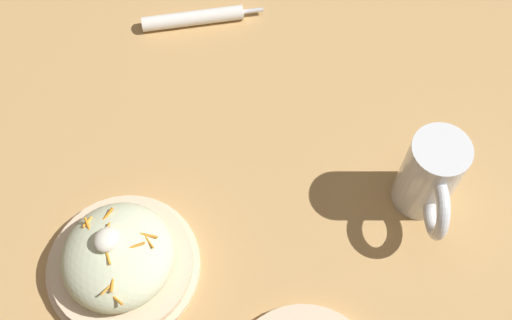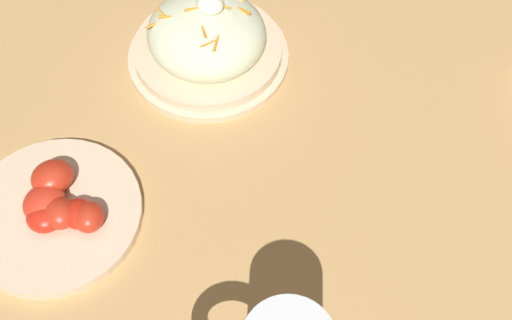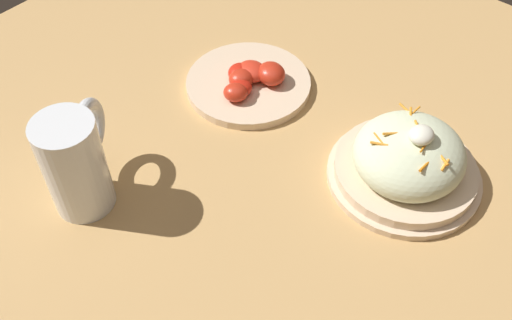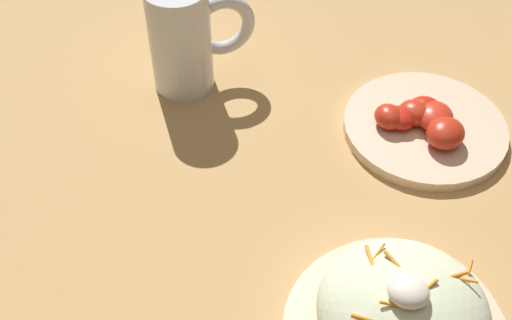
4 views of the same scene
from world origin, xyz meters
name	(u,v)px [view 1 (image 1 of 4)]	position (x,y,z in m)	size (l,w,h in m)	color
ground_plane	(246,190)	(0.00, 0.00, 0.00)	(1.43, 1.43, 0.00)	tan
salad_plate	(120,259)	(-0.20, 0.09, 0.04)	(0.22, 0.22, 0.11)	beige
beer_mug	(429,179)	(0.12, -0.23, 0.07)	(0.13, 0.10, 0.15)	white
napkin_roll	(194,18)	(0.23, 0.25, 0.01)	(0.15, 0.17, 0.03)	white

